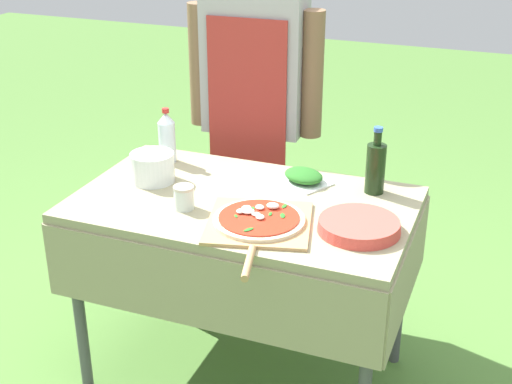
% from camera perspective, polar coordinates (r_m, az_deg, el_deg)
% --- Properties ---
extents(ground_plane, '(12.00, 12.00, 0.00)m').
position_cam_1_polar(ground_plane, '(2.98, -0.89, -14.24)').
color(ground_plane, '#517F38').
extents(prep_table, '(1.23, 0.74, 0.77)m').
position_cam_1_polar(prep_table, '(2.61, -0.99, -2.55)').
color(prep_table, gray).
rests_on(prep_table, ground).
extents(person_cook, '(0.60, 0.21, 1.61)m').
position_cam_1_polar(person_cook, '(3.12, -0.13, 7.47)').
color(person_cook, '#70604C').
rests_on(person_cook, ground).
extents(pizza_on_peel, '(0.42, 0.56, 0.05)m').
position_cam_1_polar(pizza_on_peel, '(2.38, 0.21, -2.40)').
color(pizza_on_peel, tan).
rests_on(pizza_on_peel, prep_table).
extents(oil_bottle, '(0.07, 0.07, 0.25)m').
position_cam_1_polar(oil_bottle, '(2.62, 9.54, 1.99)').
color(oil_bottle, black).
rests_on(oil_bottle, prep_table).
extents(water_bottle, '(0.07, 0.07, 0.23)m').
position_cam_1_polar(water_bottle, '(2.89, -7.14, 4.39)').
color(water_bottle, silver).
rests_on(water_bottle, prep_table).
extents(herb_container, '(0.24, 0.22, 0.05)m').
position_cam_1_polar(herb_container, '(2.70, 3.83, 1.25)').
color(herb_container, silver).
rests_on(herb_container, prep_table).
extents(mixing_tub, '(0.17, 0.17, 0.11)m').
position_cam_1_polar(mixing_tub, '(2.73, -8.28, 1.97)').
color(mixing_tub, silver).
rests_on(mixing_tub, prep_table).
extents(plate_stack, '(0.27, 0.27, 0.04)m').
position_cam_1_polar(plate_stack, '(2.36, 8.24, -2.70)').
color(plate_stack, '#DB4C42').
rests_on(plate_stack, prep_table).
extents(sauce_jar, '(0.07, 0.07, 0.08)m').
position_cam_1_polar(sauce_jar, '(2.50, -5.78, -0.54)').
color(sauce_jar, silver).
rests_on(sauce_jar, prep_table).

